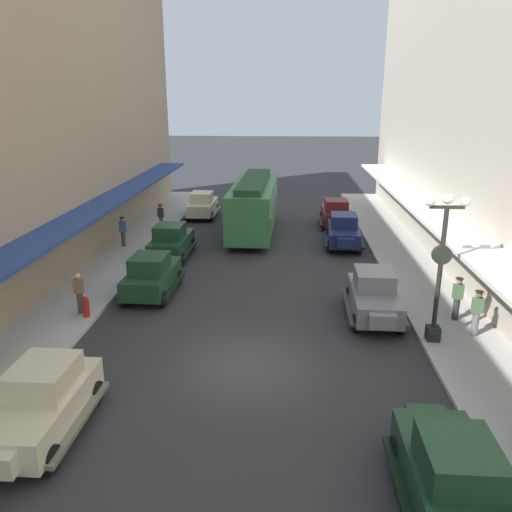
# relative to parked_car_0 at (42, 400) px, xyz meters

# --- Properties ---
(ground_plane) EXTENTS (200.00, 200.00, 0.00)m
(ground_plane) POSITION_rel_parked_car_0_xyz_m (4.80, 3.72, -0.94)
(ground_plane) COLOR #2D2D30
(sidewalk_left) EXTENTS (3.00, 60.00, 0.15)m
(sidewalk_left) POSITION_rel_parked_car_0_xyz_m (-2.70, 3.72, -0.87)
(sidewalk_left) COLOR #B7B5AD
(sidewalk_left) RESTS_ON ground
(sidewalk_right) EXTENTS (3.00, 60.00, 0.15)m
(sidewalk_right) POSITION_rel_parked_car_0_xyz_m (12.30, 3.72, -0.87)
(sidewalk_right) COLOR #B7B5AD
(sidewalk_right) RESTS_ON ground
(parked_car_0) EXTENTS (2.19, 4.28, 1.84)m
(parked_car_0) POSITION_rel_parked_car_0_xyz_m (0.00, 0.00, 0.00)
(parked_car_0) COLOR beige
(parked_car_0) RESTS_ON ground
(parked_car_1) EXTENTS (2.23, 4.29, 1.84)m
(parked_car_1) POSITION_rel_parked_car_0_xyz_m (0.30, 9.60, 0.00)
(parked_car_1) COLOR #193D23
(parked_car_1) RESTS_ON ground
(parked_car_2) EXTENTS (2.21, 4.29, 1.84)m
(parked_car_2) POSITION_rel_parked_car_0_xyz_m (9.50, 7.78, 0.00)
(parked_car_2) COLOR slate
(parked_car_2) RESTS_ON ground
(parked_car_3) EXTENTS (2.17, 4.27, 1.84)m
(parked_car_3) POSITION_rel_parked_car_0_xyz_m (9.50, -2.08, 0.00)
(parked_car_3) COLOR #193D23
(parked_car_3) RESTS_ON ground
(parked_car_4) EXTENTS (2.22, 4.29, 1.84)m
(parked_car_4) POSITION_rel_parked_car_0_xyz_m (-0.04, 14.99, 0.00)
(parked_car_4) COLOR #193D23
(parked_car_4) RESTS_ON ground
(parked_car_5) EXTENTS (2.31, 4.32, 1.84)m
(parked_car_5) POSITION_rel_parked_car_0_xyz_m (9.35, 17.66, 0.00)
(parked_car_5) COLOR #19234C
(parked_car_5) RESTS_ON ground
(parked_car_6) EXTENTS (2.15, 4.26, 1.84)m
(parked_car_6) POSITION_rel_parked_car_0_xyz_m (9.31, 22.38, 0.00)
(parked_car_6) COLOR #591919
(parked_car_6) RESTS_ON ground
(parked_car_7) EXTENTS (2.15, 4.26, 1.84)m
(parked_car_7) POSITION_rel_parked_car_0_xyz_m (0.09, 24.54, 0.00)
(parked_car_7) COLOR beige
(parked_car_7) RESTS_ON ground
(streetcar) EXTENTS (2.72, 9.65, 3.46)m
(streetcar) POSITION_rel_parked_car_0_xyz_m (4.03, 20.37, 0.96)
(streetcar) COLOR #33723F
(streetcar) RESTS_ON ground
(lamp_post_with_clock) EXTENTS (1.42, 0.44, 5.16)m
(lamp_post_with_clock) POSITION_rel_parked_car_0_xyz_m (11.20, 5.61, 2.04)
(lamp_post_with_clock) COLOR black
(lamp_post_with_clock) RESTS_ON sidewalk_right
(fire_hydrant) EXTENTS (0.24, 0.24, 0.82)m
(fire_hydrant) POSITION_rel_parked_car_0_xyz_m (-1.55, 6.81, -0.38)
(fire_hydrant) COLOR #B21E19
(fire_hydrant) RESTS_ON sidewalk_left
(pedestrian_0) EXTENTS (0.36, 0.28, 1.67)m
(pedestrian_0) POSITION_rel_parked_car_0_xyz_m (-1.83, 20.09, 0.07)
(pedestrian_0) COLOR #4C4238
(pedestrian_0) RESTS_ON sidewalk_left
(pedestrian_1) EXTENTS (0.36, 0.24, 1.64)m
(pedestrian_1) POSITION_rel_parked_car_0_xyz_m (-1.89, 7.13, 0.05)
(pedestrian_1) COLOR #4C4238
(pedestrian_1) RESTS_ON sidewalk_left
(pedestrian_2) EXTENTS (0.36, 0.28, 1.67)m
(pedestrian_2) POSITION_rel_parked_car_0_xyz_m (12.77, 6.07, 0.07)
(pedestrian_2) COLOR slate
(pedestrian_2) RESTS_ON sidewalk_right
(pedestrian_3) EXTENTS (0.36, 0.28, 1.67)m
(pedestrian_3) POSITION_rel_parked_car_0_xyz_m (-3.11, 16.46, 0.07)
(pedestrian_3) COLOR #4C4238
(pedestrian_3) RESTS_ON sidewalk_left
(pedestrian_4) EXTENTS (0.36, 0.28, 1.67)m
(pedestrian_4) POSITION_rel_parked_car_0_xyz_m (12.52, 7.39, 0.07)
(pedestrian_4) COLOR #2D2D33
(pedestrian_4) RESTS_ON sidewalk_right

